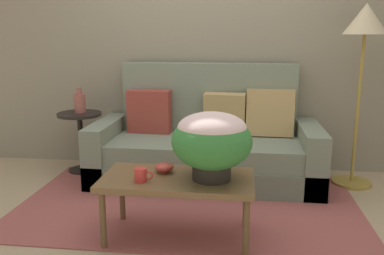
{
  "coord_description": "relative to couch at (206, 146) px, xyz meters",
  "views": [
    {
      "loc": [
        0.42,
        -3.06,
        1.38
      ],
      "look_at": [
        0.03,
        0.11,
        0.66
      ],
      "focal_mm": 38.32,
      "sensor_mm": 36.0,
      "label": 1
    }
  ],
  "objects": [
    {
      "name": "table_vase",
      "position": [
        -1.28,
        0.06,
        0.39
      ],
      "size": [
        0.11,
        0.11,
        0.25
      ],
      "color": "#934C42",
      "rests_on": "side_table"
    },
    {
      "name": "floor_lamp",
      "position": [
        1.38,
        0.01,
        1.03
      ],
      "size": [
        0.38,
        0.38,
        1.65
      ],
      "color": "olive",
      "rests_on": "ground"
    },
    {
      "name": "side_table",
      "position": [
        -1.29,
        0.05,
        0.09
      ],
      "size": [
        0.44,
        0.44,
        0.62
      ],
      "color": "black",
      "rests_on": "ground"
    },
    {
      "name": "snack_bowl",
      "position": [
        -0.19,
        -1.14,
        0.15
      ],
      "size": [
        0.13,
        0.13,
        0.07
      ],
      "color": "#B2382D",
      "rests_on": "coffee_table"
    },
    {
      "name": "potted_plant",
      "position": [
        0.15,
        -1.24,
        0.38
      ],
      "size": [
        0.53,
        0.53,
        0.45
      ],
      "color": "black",
      "rests_on": "coffee_table"
    },
    {
      "name": "wall_back",
      "position": [
        -0.08,
        0.46,
        1.14
      ],
      "size": [
        6.4,
        0.12,
        2.95
      ],
      "primitive_type": "cube",
      "color": "gray",
      "rests_on": "ground"
    },
    {
      "name": "couch",
      "position": [
        0.0,
        0.0,
        0.0
      ],
      "size": [
        2.14,
        0.89,
        1.11
      ],
      "color": "#626B59",
      "rests_on": "ground"
    },
    {
      "name": "coffee_table",
      "position": [
        -0.08,
        -1.23,
        0.07
      ],
      "size": [
        1.03,
        0.53,
        0.44
      ],
      "color": "brown",
      "rests_on": "ground"
    },
    {
      "name": "coffee_mug",
      "position": [
        -0.31,
        -1.34,
        0.16
      ],
      "size": [
        0.12,
        0.08,
        0.09
      ],
      "color": "red",
      "rests_on": "coffee_table"
    },
    {
      "name": "ground_plane",
      "position": [
        -0.08,
        -0.77,
        -0.33
      ],
      "size": [
        14.0,
        14.0,
        0.0
      ],
      "primitive_type": "plane",
      "color": "tan"
    },
    {
      "name": "area_rug",
      "position": [
        -0.08,
        -0.68,
        -0.33
      ],
      "size": [
        2.78,
        1.63,
        0.01
      ],
      "primitive_type": "cube",
      "color": "#994C47",
      "rests_on": "ground"
    }
  ]
}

